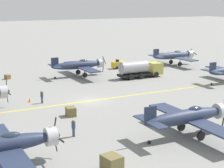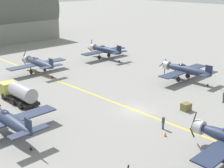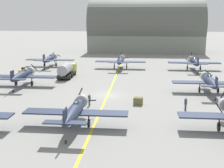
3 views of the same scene
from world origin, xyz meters
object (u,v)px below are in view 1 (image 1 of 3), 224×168
(supply_crate_mid_lane, at_px, (112,163))
(traffic_cone, at_px, (30,100))
(ground_crew_walking, at_px, (74,127))
(supply_crate_by_tanker, at_px, (71,112))
(tow_tractor, at_px, (119,64))
(supply_crate_outboard, at_px, (7,77))
(fuel_tanker, at_px, (140,69))
(airplane_mid_right, at_px, (189,117))
(ground_crew_inspecting, at_px, (42,96))
(airplane_far_left, at_px, (174,56))
(airplane_near_right, at_px, (2,145))
(airplane_mid_left, at_px, (79,65))

(supply_crate_mid_lane, height_order, traffic_cone, supply_crate_mid_lane)
(ground_crew_walking, relative_size, supply_crate_by_tanker, 1.42)
(tow_tractor, height_order, supply_crate_outboard, tow_tractor)
(fuel_tanker, height_order, supply_crate_mid_lane, fuel_tanker)
(fuel_tanker, bearing_deg, airplane_mid_right, -22.59)
(supply_crate_by_tanker, height_order, supply_crate_outboard, supply_crate_by_tanker)
(tow_tractor, bearing_deg, ground_crew_inspecting, -49.98)
(ground_crew_walking, distance_m, traffic_cone, 14.60)
(airplane_far_left, distance_m, tow_tractor, 12.14)
(tow_tractor, height_order, ground_crew_walking, tow_tractor)
(airplane_near_right, height_order, ground_crew_inspecting, airplane_near_right)
(airplane_mid_right, bearing_deg, airplane_near_right, -90.42)
(fuel_tanker, xyz_separation_m, ground_crew_walking, (21.42, -21.09, -0.53))
(tow_tractor, relative_size, supply_crate_by_tanker, 2.05)
(fuel_tanker, relative_size, supply_crate_by_tanker, 6.31)
(airplane_far_left, distance_m, ground_crew_walking, 44.51)
(tow_tractor, distance_m, supply_crate_mid_lane, 45.28)
(fuel_tanker, relative_size, supply_crate_mid_lane, 5.16)
(airplane_mid_right, height_order, ground_crew_inspecting, airplane_mid_right)
(ground_crew_inspecting, xyz_separation_m, supply_crate_outboard, (-17.62, -0.57, -0.56))
(ground_crew_walking, bearing_deg, traffic_cone, -178.65)
(traffic_cone, bearing_deg, ground_crew_inspecting, 45.41)
(airplane_near_right, distance_m, tow_tractor, 46.04)
(supply_crate_outboard, xyz_separation_m, traffic_cone, (16.35, -0.73, -0.10))
(airplane_near_right, bearing_deg, airplane_far_left, 128.17)
(supply_crate_mid_lane, bearing_deg, supply_crate_by_tanker, 170.68)
(supply_crate_mid_lane, bearing_deg, airplane_mid_left, 160.93)
(airplane_far_left, relative_size, supply_crate_outboard, 13.26)
(supply_crate_outboard, bearing_deg, airplane_far_left, 86.47)
(supply_crate_by_tanker, bearing_deg, airplane_far_left, 125.34)
(fuel_tanker, relative_size, traffic_cone, 14.55)
(airplane_far_left, distance_m, supply_crate_mid_lane, 50.58)
(airplane_mid_right, bearing_deg, airplane_far_left, 147.66)
(supply_crate_by_tanker, bearing_deg, ground_crew_walking, -19.20)
(ground_crew_inspecting, distance_m, traffic_cone, 1.93)
(airplane_mid_left, height_order, supply_crate_outboard, airplane_mid_left)
(fuel_tanker, height_order, tow_tractor, fuel_tanker)
(tow_tractor, distance_m, ground_crew_walking, 37.98)
(fuel_tanker, xyz_separation_m, supply_crate_mid_lane, (29.91, -21.31, -0.86))
(airplane_mid_right, distance_m, airplane_near_right, 17.79)
(airplane_far_left, height_order, supply_crate_mid_lane, airplane_far_left)
(airplane_mid_right, height_order, airplane_far_left, same)
(airplane_mid_left, relative_size, supply_crate_by_tanker, 9.47)
(ground_crew_inspecting, distance_m, supply_crate_outboard, 17.64)
(airplane_far_left, height_order, supply_crate_outboard, airplane_far_left)
(ground_crew_walking, xyz_separation_m, supply_crate_mid_lane, (8.49, -0.21, -0.33))
(supply_crate_mid_lane, bearing_deg, fuel_tanker, 144.54)
(airplane_far_left, relative_size, tow_tractor, 4.62)
(supply_crate_mid_lane, bearing_deg, airplane_mid_right, 108.11)
(supply_crate_mid_lane, bearing_deg, airplane_far_left, 137.61)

